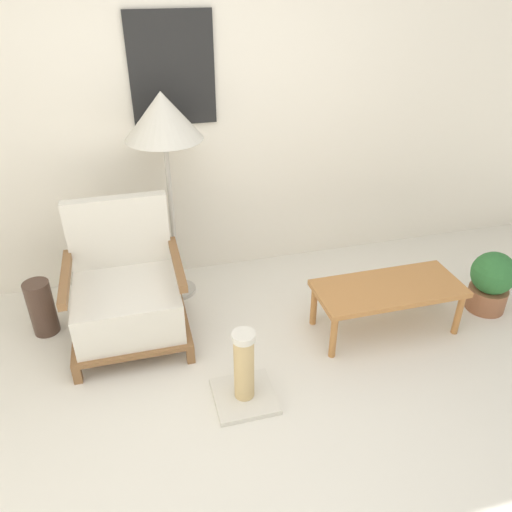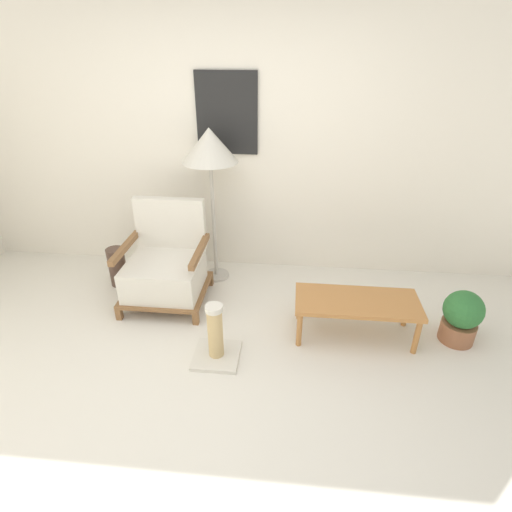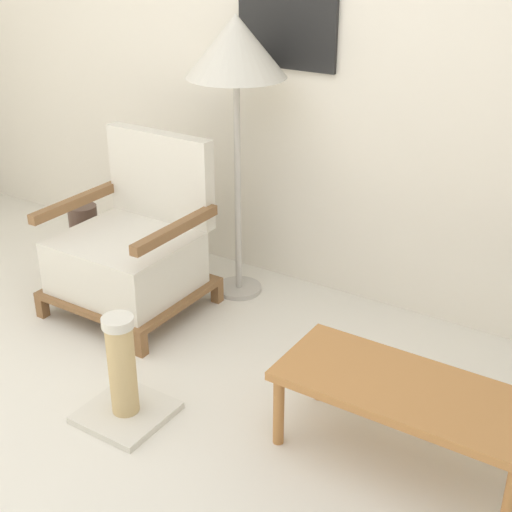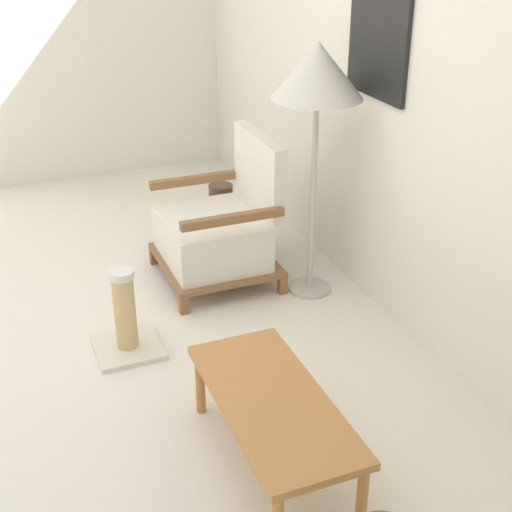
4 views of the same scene
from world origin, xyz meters
TOP-DOWN VIEW (x-y plane):
  - ground_plane at (0.00, 0.00)m, footprint 14.00×14.00m
  - wall_back at (-0.00, 2.05)m, footprint 8.00×0.09m
  - armchair at (-0.64, 1.28)m, footprint 0.73×0.67m
  - floor_lamp at (-0.27, 1.72)m, footprint 0.50×0.50m
  - coffee_table at (1.01, 0.92)m, footprint 0.97×0.42m
  - vase at (-1.20, 1.48)m, footprint 0.17×0.17m
  - potted_plant at (1.83, 0.94)m, footprint 0.30×0.30m
  - scratching_post at (-0.05, 0.55)m, footprint 0.35×0.35m

SIDE VIEW (x-z plane):
  - ground_plane at x=0.00m, z-range 0.00..0.00m
  - scratching_post at x=-0.05m, z-range -0.07..0.40m
  - vase at x=-1.20m, z-range 0.00..0.39m
  - potted_plant at x=1.83m, z-range 0.01..0.46m
  - coffee_table at x=1.01m, z-range 0.13..0.47m
  - armchair at x=-0.64m, z-range -0.12..0.78m
  - floor_lamp at x=-0.27m, z-range 0.55..2.03m
  - wall_back at x=0.00m, z-range 0.00..2.70m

